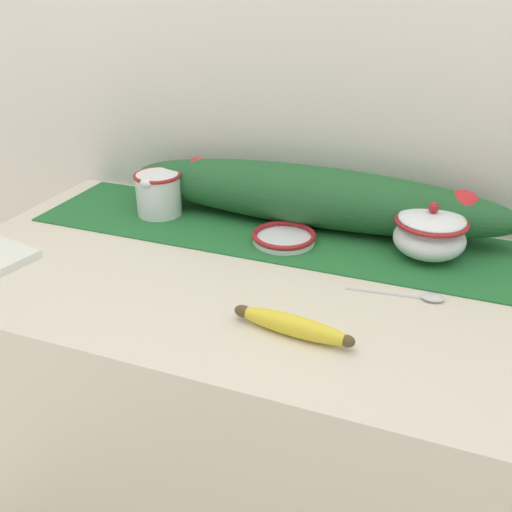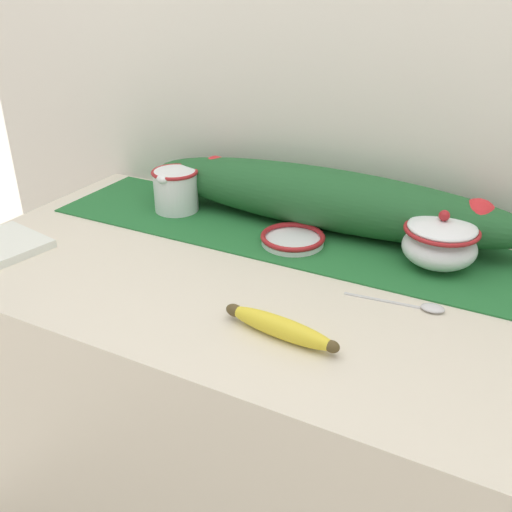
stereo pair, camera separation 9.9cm
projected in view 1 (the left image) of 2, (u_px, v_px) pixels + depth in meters
name	position (u px, v px, depth m)	size (l,w,h in m)	color
countertop	(270.00, 452.00, 1.23)	(1.25, 0.63, 0.87)	beige
back_wall	(330.00, 60.00, 1.16)	(2.05, 0.04, 2.40)	silver
table_runner	(301.00, 236.00, 1.17)	(1.15, 0.26, 0.00)	#236B33
cream_pitcher	(159.00, 192.00, 1.26)	(0.10, 0.12, 0.10)	white
sugar_bowl	(430.00, 233.00, 1.07)	(0.14, 0.14, 0.11)	white
small_dish	(284.00, 237.00, 1.14)	(0.13, 0.13, 0.02)	white
banana	(292.00, 325.00, 0.86)	(0.20, 0.05, 0.03)	yellow
spoon	(426.00, 297.00, 0.95)	(0.17, 0.03, 0.01)	silver
poinsettia_garland	(312.00, 195.00, 1.20)	(0.84, 0.14, 0.13)	#235B2D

